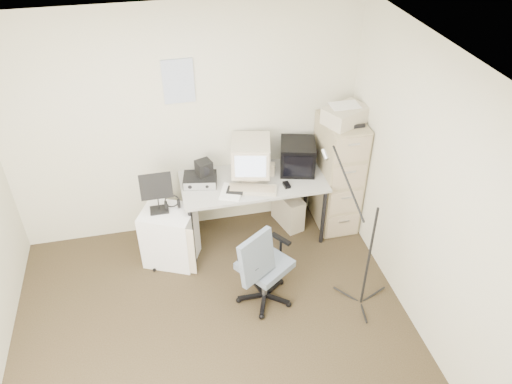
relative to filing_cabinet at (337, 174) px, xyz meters
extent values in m
cube|color=#2D2413|center=(-1.58, -1.48, -0.66)|extent=(3.60, 3.60, 0.01)
cube|color=white|center=(-1.58, -1.48, 1.85)|extent=(3.60, 3.60, 0.01)
cube|color=beige|center=(-1.58, 0.32, 0.60)|extent=(3.60, 0.02, 2.50)
cube|color=beige|center=(0.22, -1.48, 0.60)|extent=(0.02, 3.60, 2.50)
cube|color=white|center=(-1.60, 0.31, 1.10)|extent=(0.30, 0.02, 0.44)
cube|color=tan|center=(0.00, 0.00, 0.00)|extent=(0.40, 0.60, 1.30)
cube|color=beige|center=(0.00, -0.04, 0.73)|extent=(0.51, 0.44, 0.16)
cube|color=#A2A2A2|center=(-0.95, -0.03, -0.29)|extent=(1.50, 0.70, 0.73)
cube|color=beige|center=(-0.95, 0.05, 0.29)|extent=(0.47, 0.49, 0.43)
cube|color=black|center=(-0.44, 0.07, 0.24)|extent=(0.45, 0.46, 0.33)
cube|color=beige|center=(-0.74, 0.03, 0.15)|extent=(0.09, 0.09, 0.14)
cube|color=beige|center=(-1.00, -0.21, 0.09)|extent=(0.52, 0.31, 0.03)
cube|color=black|center=(-0.64, -0.21, 0.10)|extent=(0.07, 0.11, 0.03)
cube|color=black|center=(-1.49, 0.03, 0.13)|extent=(0.37, 0.30, 0.10)
cube|color=black|center=(-1.44, 0.06, 0.25)|extent=(0.19, 0.18, 0.15)
cube|color=white|center=(-1.21, -0.19, 0.09)|extent=(0.29, 0.33, 0.02)
cube|color=beige|center=(-0.52, 0.06, -0.45)|extent=(0.30, 0.46, 0.39)
cube|color=slate|center=(-1.05, -0.99, -0.18)|extent=(0.75, 0.75, 0.94)
cube|color=white|center=(-1.87, -0.23, -0.34)|extent=(0.63, 0.58, 0.63)
cube|color=black|center=(-1.94, -0.20, 0.20)|extent=(0.33, 0.22, 0.45)
torus|color=black|center=(-1.81, -0.18, 0.03)|extent=(0.21, 0.21, 0.03)
cylinder|color=black|center=(-0.15, -1.24, 0.10)|extent=(0.03, 0.03, 1.51)
camera|label=1|loc=(-1.85, -4.19, 3.06)|focal=35.00mm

